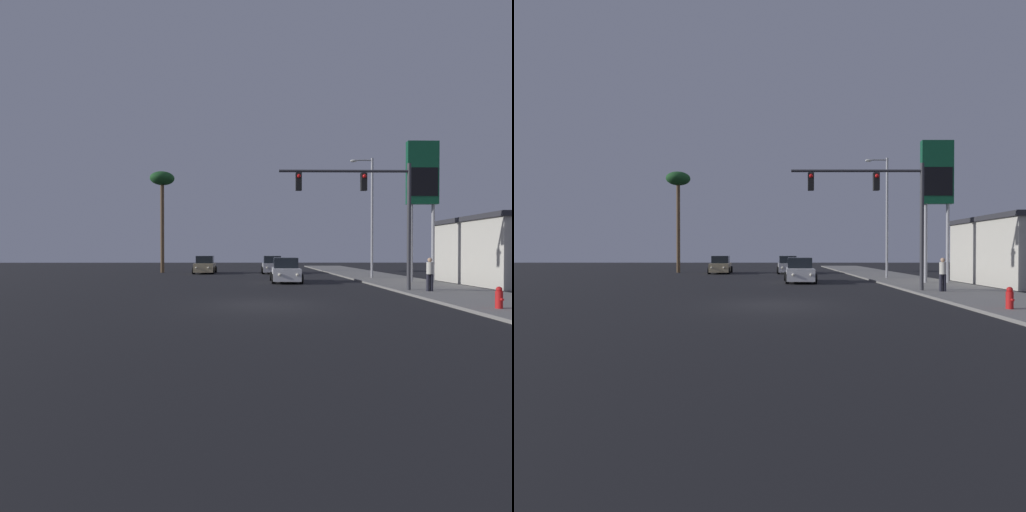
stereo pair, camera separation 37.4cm
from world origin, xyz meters
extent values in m
plane|color=black|center=(0.00, 0.00, 0.00)|extent=(120.00, 120.00, 0.00)
cube|color=gray|center=(9.50, 10.00, 0.06)|extent=(5.00, 60.00, 0.12)
cube|color=tan|center=(-4.90, 22.68, 0.58)|extent=(1.92, 4.25, 0.80)
cube|color=black|center=(-4.90, 22.83, 1.33)|extent=(1.65, 2.04, 0.70)
cylinder|color=black|center=(-5.80, 21.38, 0.32)|extent=(0.24, 0.64, 0.64)
cylinder|color=black|center=(-4.00, 21.38, 0.32)|extent=(0.24, 0.64, 0.64)
cylinder|color=black|center=(-5.80, 23.99, 0.32)|extent=(0.24, 0.64, 0.64)
cylinder|color=black|center=(-4.00, 23.99, 0.32)|extent=(0.24, 0.64, 0.64)
sphere|color=#F2EACC|center=(-5.46, 20.56, 0.63)|extent=(0.18, 0.18, 0.18)
sphere|color=#F2EACC|center=(-4.34, 20.56, 0.63)|extent=(0.18, 0.18, 0.18)
cube|color=#B7B7BC|center=(1.56, 22.74, 0.58)|extent=(1.81, 4.20, 0.80)
cube|color=black|center=(1.56, 22.89, 1.33)|extent=(1.60, 2.00, 0.70)
cylinder|color=black|center=(0.66, 21.44, 0.32)|extent=(0.24, 0.64, 0.64)
cylinder|color=black|center=(2.46, 21.44, 0.32)|extent=(0.24, 0.64, 0.64)
cylinder|color=black|center=(0.66, 24.04, 0.32)|extent=(0.24, 0.64, 0.64)
cylinder|color=black|center=(2.46, 24.04, 0.32)|extent=(0.24, 0.64, 0.64)
sphere|color=#F2EACC|center=(1.00, 20.62, 0.63)|extent=(0.18, 0.18, 0.18)
sphere|color=#F2EACC|center=(2.12, 20.62, 0.63)|extent=(0.18, 0.18, 0.18)
cube|color=silver|center=(1.88, 11.52, 0.58)|extent=(1.94, 4.26, 0.80)
cube|color=black|center=(1.88, 11.67, 1.33)|extent=(1.66, 2.05, 0.70)
cylinder|color=black|center=(0.98, 10.22, 0.32)|extent=(0.24, 0.64, 0.64)
cylinder|color=black|center=(2.78, 10.22, 0.32)|extent=(0.24, 0.64, 0.64)
cylinder|color=black|center=(0.98, 12.82, 0.32)|extent=(0.24, 0.64, 0.64)
cylinder|color=black|center=(2.78, 12.82, 0.32)|extent=(0.24, 0.64, 0.64)
sphere|color=#F2EACC|center=(1.32, 9.40, 0.63)|extent=(0.18, 0.18, 0.18)
sphere|color=#F2EACC|center=(2.44, 9.40, 0.63)|extent=(0.18, 0.18, 0.18)
cylinder|color=#38383D|center=(7.63, 4.74, 3.37)|extent=(0.20, 0.20, 6.50)
cylinder|color=#38383D|center=(4.29, 4.74, 6.22)|extent=(6.69, 0.14, 0.14)
cube|color=black|center=(5.29, 4.74, 5.67)|extent=(0.30, 0.24, 0.90)
sphere|color=red|center=(5.29, 4.60, 5.94)|extent=(0.20, 0.20, 0.20)
cube|color=black|center=(1.95, 4.74, 5.67)|extent=(0.30, 0.24, 0.90)
sphere|color=red|center=(1.95, 4.60, 5.94)|extent=(0.20, 0.20, 0.20)
cylinder|color=#99999E|center=(8.64, 14.27, 4.62)|extent=(0.18, 0.18, 9.00)
cylinder|color=#99999E|center=(7.94, 14.27, 8.97)|extent=(1.40, 0.10, 0.10)
ellipsoid|color=silver|center=(7.24, 14.27, 8.92)|extent=(0.50, 0.24, 0.20)
cylinder|color=#99999E|center=(9.75, 9.67, 2.62)|extent=(0.20, 0.20, 5.00)
cylinder|color=#99999E|center=(11.15, 9.67, 2.62)|extent=(0.20, 0.20, 5.00)
cube|color=#0F4C2D|center=(10.45, 9.67, 7.12)|extent=(2.00, 0.40, 4.00)
cube|color=black|center=(10.45, 9.46, 6.52)|extent=(1.80, 0.03, 1.80)
cylinder|color=red|center=(8.12, -1.95, 0.42)|extent=(0.24, 0.24, 0.60)
sphere|color=red|center=(8.12, -1.95, 0.78)|extent=(0.20, 0.20, 0.20)
cylinder|color=red|center=(8.12, -2.12, 0.45)|extent=(0.08, 0.10, 0.08)
cylinder|color=#23232D|center=(8.34, 4.10, 0.54)|extent=(0.16, 0.16, 0.85)
cylinder|color=#23232D|center=(8.52, 4.10, 0.54)|extent=(0.16, 0.16, 0.85)
cylinder|color=beige|center=(8.43, 4.10, 1.27)|extent=(0.32, 0.32, 0.60)
sphere|color=tan|center=(8.43, 4.10, 1.68)|extent=(0.22, 0.22, 0.22)
cylinder|color=brown|center=(-9.27, 24.00, 4.44)|extent=(0.36, 0.36, 8.87)
ellipsoid|color=#1E5123|center=(-9.27, 24.00, 9.35)|extent=(2.40, 2.40, 1.32)
camera|label=1|loc=(-0.52, -15.65, 2.09)|focal=28.00mm
camera|label=2|loc=(-0.14, -15.65, 2.09)|focal=28.00mm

